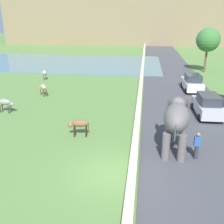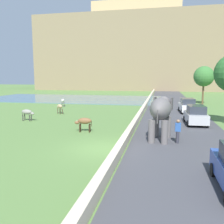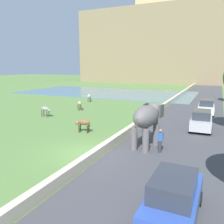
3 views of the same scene
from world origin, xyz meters
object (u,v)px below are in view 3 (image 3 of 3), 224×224
at_px(car_silver, 201,120).
at_px(car_white, 206,107).
at_px(person_beside_elephant, 160,140).
at_px(cow_grey, 45,109).
at_px(cow_white, 89,96).
at_px(cow_tan, 79,104).
at_px(elephant, 147,119).
at_px(cow_brown, 83,123).
at_px(car_blue, 174,198).

xyz_separation_m(car_silver, car_white, (0.00, 7.41, 0.00)).
relative_size(person_beside_elephant, cow_grey, 1.16).
height_order(car_white, cow_white, car_white).
height_order(cow_grey, cow_tan, same).
height_order(elephant, cow_white, elephant).
height_order(cow_grey, cow_brown, same).
distance_m(elephant, cow_white, 21.95).
height_order(car_silver, cow_tan, car_silver).
bearing_deg(person_beside_elephant, cow_tan, 140.43).
bearing_deg(cow_grey, person_beside_elephant, -21.81).
height_order(cow_grey, cow_white, same).
relative_size(person_beside_elephant, car_blue, 0.41).
xyz_separation_m(elephant, cow_grey, (-13.08, 4.91, -1.20)).
bearing_deg(cow_brown, person_beside_elephant, -16.54).
distance_m(car_white, cow_tan, 15.39).
bearing_deg(car_blue, cow_grey, 143.18).
bearing_deg(elephant, cow_white, 130.65).
height_order(cow_brown, cow_white, same).
distance_m(cow_grey, cow_white, 11.77).
bearing_deg(cow_grey, elephant, -20.59).
xyz_separation_m(cow_white, cow_tan, (2.46, -6.70, 0.00)).
height_order(car_white, cow_brown, car_white).
distance_m(person_beside_elephant, car_blue, 6.75).
height_order(car_blue, cow_tan, car_blue).
xyz_separation_m(car_silver, cow_brown, (-9.09, -4.85, -0.06)).
bearing_deg(elephant, cow_brown, 167.35).
distance_m(car_blue, car_white, 20.81).
bearing_deg(car_silver, person_beside_elephant, -106.11).
relative_size(person_beside_elephant, car_silver, 0.40).
distance_m(car_silver, cow_brown, 10.31).
xyz_separation_m(car_silver, car_blue, (-0.00, -13.40, 0.00)).
xyz_separation_m(car_blue, car_white, (0.00, 20.81, 0.00)).
bearing_deg(cow_white, car_white, -9.87).
bearing_deg(cow_brown, cow_grey, 153.30).
bearing_deg(elephant, cow_tan, 139.98).
bearing_deg(cow_grey, cow_brown, -26.70).
distance_m(car_silver, car_white, 7.41).
xyz_separation_m(person_beside_elephant, cow_brown, (-7.08, 2.10, -0.04)).
bearing_deg(cow_grey, cow_tan, 75.93).
bearing_deg(cow_brown, elephant, -12.65).
relative_size(car_blue, cow_tan, 3.25).
relative_size(person_beside_elephant, cow_brown, 1.15).
xyz_separation_m(car_silver, cow_grey, (-16.20, -1.28, -0.06)).
xyz_separation_m(car_white, cow_tan, (-14.94, -3.67, -0.06)).
height_order(person_beside_elephant, cow_tan, person_beside_elephant).
height_order(cow_white, cow_tan, same).
distance_m(cow_brown, cow_tan, 10.39).
bearing_deg(car_blue, person_beside_elephant, 107.29).
bearing_deg(person_beside_elephant, car_silver, 73.89).
height_order(car_blue, cow_grey, car_blue).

